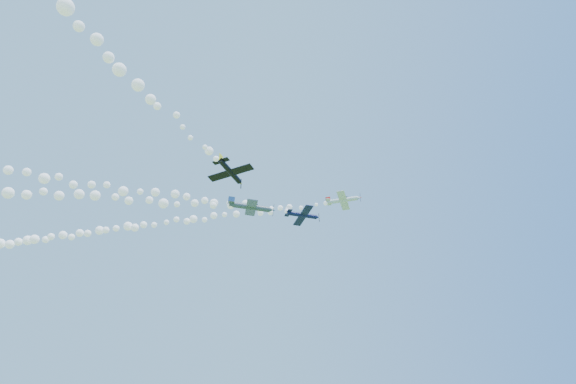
{
  "coord_description": "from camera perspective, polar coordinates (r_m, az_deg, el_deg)",
  "views": [
    {
      "loc": [
        -7.33,
        -76.54,
        7.06
      ],
      "look_at": [
        2.63,
        -5.12,
        47.65
      ],
      "focal_mm": 30.0,
      "sensor_mm": 36.0,
      "label": 1
    }
  ],
  "objects": [
    {
      "name": "plane_white",
      "position": [
        101.71,
        6.56,
        -0.96
      ],
      "size": [
        7.52,
        7.97,
        2.18
      ],
      "rotation": [
        -0.04,
        -0.02,
        -0.4
      ],
      "color": "silver"
    },
    {
      "name": "smoke_trail_white",
      "position": [
        115.61,
        -16.01,
        -3.77
      ],
      "size": [
        78.85,
        34.69,
        3.18
      ],
      "primitive_type": null,
      "color": "white"
    },
    {
      "name": "plane_navy",
      "position": [
        94.11,
        1.77,
        -2.76
      ],
      "size": [
        7.28,
        7.68,
        2.14
      ],
      "rotation": [
        -0.1,
        -0.01,
        0.19
      ],
      "color": "#0D133D"
    },
    {
      "name": "smoke_trail_navy",
      "position": [
        89.92,
        -23.81,
        1.17
      ],
      "size": [
        77.12,
        16.91,
        2.85
      ],
      "primitive_type": null,
      "color": "white"
    },
    {
      "name": "plane_grey",
      "position": [
        76.06,
        -4.41,
        -1.79
      ],
      "size": [
        7.58,
        7.82,
        2.85
      ],
      "rotation": [
        0.17,
        0.08,
        0.01
      ],
      "color": "#3E4B5A"
    },
    {
      "name": "plane_black",
      "position": [
        63.77,
        -6.81,
        2.36
      ],
      "size": [
        6.04,
        5.68,
        2.33
      ],
      "rotation": [
        -0.07,
        0.09,
        1.01
      ],
      "color": "black"
    }
  ]
}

